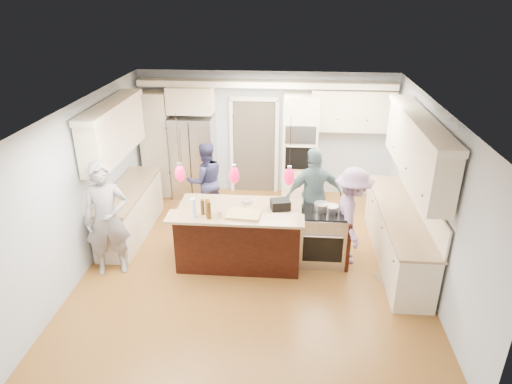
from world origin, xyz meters
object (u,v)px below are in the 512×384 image
(kitchen_island, at_px, (240,234))
(island_range, at_px, (324,237))
(refrigerator, at_px, (194,157))
(person_bar_end, at_px, (107,219))
(person_far_left, at_px, (206,181))

(kitchen_island, xyz_separation_m, island_range, (1.41, 0.08, -0.03))
(refrigerator, xyz_separation_m, kitchen_island, (1.30, -2.57, -0.41))
(person_bar_end, relative_size, person_far_left, 1.21)
(kitchen_island, xyz_separation_m, person_bar_end, (-2.05, -0.52, 0.47))
(refrigerator, xyz_separation_m, person_far_left, (0.45, -1.04, -0.11))
(refrigerator, distance_m, kitchen_island, 2.91)
(island_range, distance_m, person_far_left, 2.71)
(refrigerator, distance_m, island_range, 3.71)
(island_range, bearing_deg, refrigerator, 137.41)
(refrigerator, relative_size, person_bar_end, 0.94)
(kitchen_island, bearing_deg, island_range, 3.11)
(island_range, bearing_deg, kitchen_island, -176.89)
(island_range, relative_size, person_bar_end, 0.48)
(kitchen_island, bearing_deg, person_bar_end, -165.75)
(person_bar_end, bearing_deg, person_far_left, 40.61)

